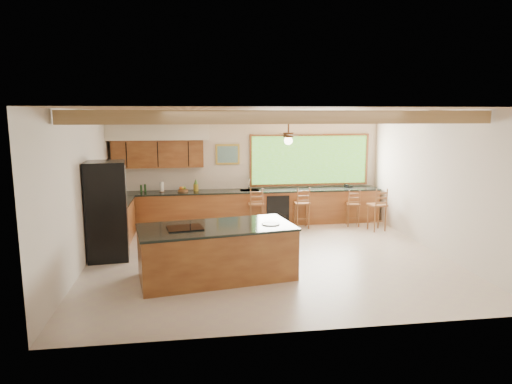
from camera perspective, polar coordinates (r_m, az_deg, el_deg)
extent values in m
plane|color=beige|center=(9.47, 1.55, -8.18)|extent=(7.20, 7.20, 0.00)
cube|color=beige|center=(12.30, -1.01, 3.15)|extent=(7.20, 0.04, 3.00)
cube|color=beige|center=(6.00, 6.95, -3.93)|extent=(7.20, 0.04, 3.00)
cube|color=beige|center=(9.22, -21.04, 0.27)|extent=(0.04, 6.50, 3.00)
cube|color=beige|center=(10.36, 21.62, 1.22)|extent=(0.04, 6.50, 3.00)
cube|color=tan|center=(9.01, 1.64, 10.30)|extent=(7.20, 6.50, 0.04)
cube|color=#99764C|center=(7.44, 3.79, 9.32)|extent=(7.10, 0.15, 0.22)
cube|color=#99764C|center=(9.50, 1.11, 9.42)|extent=(7.10, 0.15, 0.22)
cube|color=#99764C|center=(11.28, -0.40, 9.47)|extent=(7.10, 0.15, 0.22)
cube|color=brown|center=(12.00, -12.13, 4.68)|extent=(2.30, 0.35, 0.70)
cube|color=silver|center=(11.90, -12.25, 7.53)|extent=(2.60, 0.50, 0.48)
cylinder|color=#FFEABF|center=(11.98, -15.58, 6.31)|extent=(0.10, 0.10, 0.01)
cylinder|color=#FFEABF|center=(11.88, -8.82, 6.53)|extent=(0.10, 0.10, 0.01)
cube|color=#70B340|center=(12.59, 6.73, 4.01)|extent=(3.20, 0.04, 1.30)
cube|color=#B49637|center=(12.18, -3.57, 4.72)|extent=(0.64, 0.03, 0.54)
cube|color=#427659|center=(12.16, -3.56, 4.71)|extent=(0.54, 0.01, 0.44)
cube|color=brown|center=(12.14, -0.79, -2.01)|extent=(7.00, 0.65, 0.88)
cube|color=black|center=(12.06, -0.79, 0.13)|extent=(7.04, 0.69, 0.04)
cube|color=brown|center=(10.66, -17.34, -4.13)|extent=(0.65, 2.35, 0.88)
cube|color=black|center=(10.56, -17.46, -1.70)|extent=(0.69, 2.39, 0.04)
cube|color=black|center=(11.94, 2.76, -2.32)|extent=(0.60, 0.02, 0.78)
cube|color=silver|center=(12.05, -0.79, 0.15)|extent=(0.50, 0.38, 0.03)
cylinder|color=silver|center=(12.22, -0.92, 1.07)|extent=(0.03, 0.03, 0.30)
cylinder|color=silver|center=(12.11, -0.86, 1.61)|extent=(0.03, 0.20, 0.03)
cylinder|color=silver|center=(12.03, -11.70, 0.64)|extent=(0.11, 0.11, 0.26)
cylinder|color=#22471C|center=(12.15, -13.69, 0.50)|extent=(0.06, 0.06, 0.20)
cylinder|color=#22471C|center=(12.10, -14.16, 0.41)|extent=(0.05, 0.05, 0.19)
cube|color=black|center=(12.75, 11.51, 0.75)|extent=(0.23, 0.20, 0.08)
cube|color=brown|center=(8.26, -4.94, -7.61)|extent=(2.85, 1.66, 0.91)
cube|color=black|center=(8.13, -4.99, -4.41)|extent=(2.89, 1.71, 0.04)
cube|color=black|center=(8.03, -8.90, -4.46)|extent=(0.67, 0.57, 0.02)
cylinder|color=silver|center=(8.24, 1.84, -3.98)|extent=(0.33, 0.33, 0.02)
cube|color=black|center=(9.62, -18.13, -2.25)|extent=(0.85, 0.83, 1.99)
cube|color=silver|center=(9.56, -15.84, -2.21)|extent=(0.03, 0.06, 1.83)
cube|color=brown|center=(11.67, -0.01, -1.47)|extent=(0.40, 0.40, 0.04)
cylinder|color=brown|center=(11.57, -0.64, -3.25)|extent=(0.04, 0.04, 0.63)
cylinder|color=brown|center=(11.61, 0.84, -3.20)|extent=(0.04, 0.04, 0.63)
cylinder|color=brown|center=(11.86, -0.84, -2.92)|extent=(0.04, 0.04, 0.63)
cylinder|color=brown|center=(11.90, 0.61, -2.88)|extent=(0.04, 0.04, 0.63)
cube|color=brown|center=(11.79, 5.76, -1.37)|extent=(0.39, 0.39, 0.04)
cylinder|color=brown|center=(11.68, 5.18, -3.15)|extent=(0.04, 0.04, 0.63)
cylinder|color=brown|center=(11.75, 6.63, -3.09)|extent=(0.04, 0.04, 0.63)
cylinder|color=brown|center=(11.97, 4.84, -2.83)|extent=(0.04, 0.04, 0.63)
cylinder|color=brown|center=(12.04, 6.26, -2.78)|extent=(0.04, 0.04, 0.63)
cube|color=brown|center=(12.21, 12.04, -1.47)|extent=(0.40, 0.40, 0.04)
cylinder|color=brown|center=(12.10, 11.61, -3.02)|extent=(0.03, 0.03, 0.57)
cylinder|color=brown|center=(12.19, 12.82, -2.96)|extent=(0.03, 0.03, 0.57)
cylinder|color=brown|center=(12.35, 11.18, -2.74)|extent=(0.03, 0.03, 0.57)
cylinder|color=brown|center=(12.44, 12.37, -2.69)|extent=(0.03, 0.03, 0.57)
cube|color=brown|center=(11.85, 14.92, -1.56)|extent=(0.45, 0.45, 0.04)
cylinder|color=brown|center=(11.72, 14.45, -3.36)|extent=(0.04, 0.04, 0.64)
cylinder|color=brown|center=(11.84, 15.83, -3.29)|extent=(0.04, 0.04, 0.64)
cylinder|color=brown|center=(12.00, 13.88, -3.04)|extent=(0.04, 0.04, 0.64)
cylinder|color=brown|center=(12.12, 15.23, -2.97)|extent=(0.04, 0.04, 0.64)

